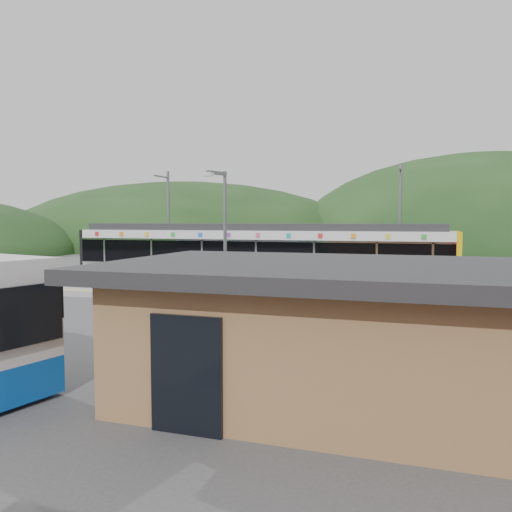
% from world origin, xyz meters
% --- Properties ---
extents(ground, '(120.00, 120.00, 0.00)m').
position_xyz_m(ground, '(0.00, 0.00, 0.00)').
color(ground, '#4C4C4F').
rests_on(ground, ground).
extents(hills, '(146.00, 149.00, 26.00)m').
position_xyz_m(hills, '(6.19, 5.29, 0.00)').
color(hills, '#1E3D19').
rests_on(hills, ground).
extents(platform, '(26.00, 3.20, 0.30)m').
position_xyz_m(platform, '(0.00, 3.30, 0.15)').
color(platform, '#9E9E99').
rests_on(platform, ground).
extents(yellow_line, '(26.00, 0.10, 0.01)m').
position_xyz_m(yellow_line, '(0.00, 2.00, 0.30)').
color(yellow_line, yellow).
rests_on(yellow_line, platform).
extents(train, '(20.44, 3.01, 3.74)m').
position_xyz_m(train, '(-0.36, 6.00, 2.06)').
color(train, black).
rests_on(train, ground).
extents(catenary_mast_west, '(0.18, 1.80, 7.00)m').
position_xyz_m(catenary_mast_west, '(-7.00, 8.56, 3.65)').
color(catenary_mast_west, slate).
rests_on(catenary_mast_west, ground).
extents(catenary_mast_east, '(0.18, 1.80, 7.00)m').
position_xyz_m(catenary_mast_east, '(7.00, 8.56, 3.65)').
color(catenary_mast_east, slate).
rests_on(catenary_mast_east, ground).
extents(station_shelter, '(9.20, 6.20, 3.00)m').
position_xyz_m(station_shelter, '(6.00, -9.01, 1.55)').
color(station_shelter, olive).
rests_on(station_shelter, ground).
extents(lamp_post, '(0.43, 1.05, 5.63)m').
position_xyz_m(lamp_post, '(1.48, -3.32, 3.37)').
color(lamp_post, slate).
rests_on(lamp_post, ground).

